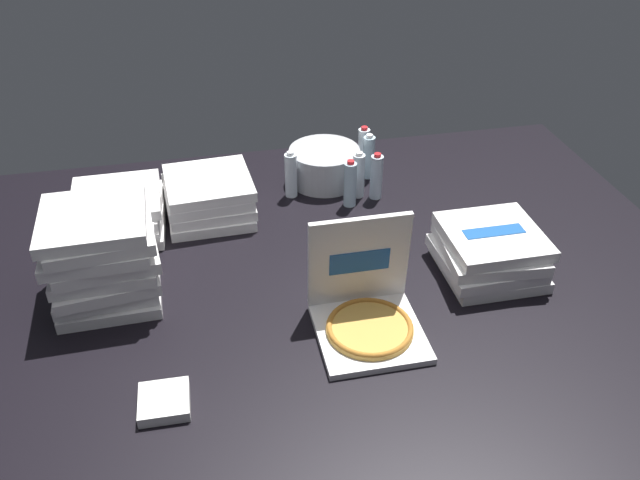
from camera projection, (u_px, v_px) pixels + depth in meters
ground_plane at (316, 286)px, 2.65m from camera, size 3.20×2.40×0.02m
open_pizza_box at (366, 310)px, 2.39m from camera, size 0.38×0.39×0.40m
pizza_stack_right_far at (209, 197)px, 3.01m from camera, size 0.41×0.41×0.19m
pizza_stack_left_far at (103, 256)px, 2.48m from camera, size 0.43×0.43×0.37m
pizza_stack_left_mid at (119, 213)px, 2.90m from camera, size 0.41×0.42×0.19m
pizza_stack_center_far at (489, 252)px, 2.66m from camera, size 0.40×0.40×0.19m
ice_bucket at (324, 165)px, 3.28m from camera, size 0.35×0.35×0.17m
water_bottle_0 at (350, 184)px, 3.07m from camera, size 0.06×0.06×0.23m
water_bottle_1 at (364, 149)px, 3.37m from camera, size 0.06×0.06×0.23m
water_bottle_2 at (291, 175)px, 3.14m from camera, size 0.06×0.06×0.23m
water_bottle_3 at (369, 157)px, 3.30m from camera, size 0.06×0.06×0.23m
water_bottle_4 at (358, 175)px, 3.14m from camera, size 0.06×0.06×0.23m
water_bottle_5 at (376, 177)px, 3.13m from camera, size 0.06×0.06×0.23m
napkin_pile at (164, 402)px, 2.11m from camera, size 0.16×0.16×0.04m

